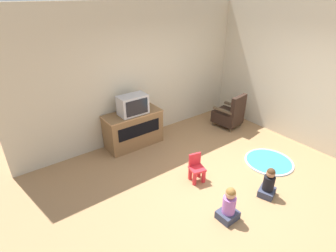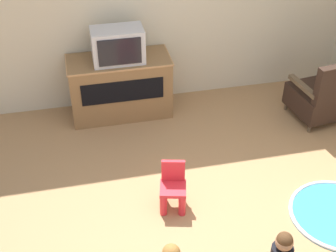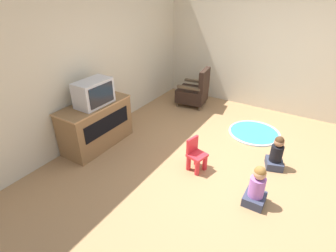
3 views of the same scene
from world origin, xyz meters
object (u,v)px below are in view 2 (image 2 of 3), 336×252
at_px(tv_cabinet, 120,86).
at_px(television, 118,45).
at_px(black_armchair, 320,97).
at_px(yellow_kid_chair, 173,190).

relative_size(tv_cabinet, television, 2.07).
bearing_deg(black_armchair, television, -22.64).
height_order(television, black_armchair, television).
distance_m(tv_cabinet, television, 0.57).
bearing_deg(tv_cabinet, black_armchair, -15.85).
distance_m(tv_cabinet, black_armchair, 2.40).
relative_size(television, yellow_kid_chair, 1.17).
height_order(television, yellow_kid_chair, television).
xyz_separation_m(tv_cabinet, television, (0.00, -0.05, 0.56)).
bearing_deg(yellow_kid_chair, tv_cabinet, 112.37).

